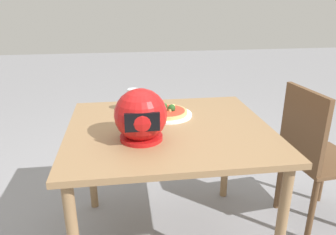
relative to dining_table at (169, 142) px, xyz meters
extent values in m
cube|color=olive|center=(0.00, 0.00, 0.07)|extent=(1.06, 0.95, 0.03)
cylinder|color=olive|center=(-0.47, -0.41, -0.30)|extent=(0.05, 0.05, 0.72)
cylinder|color=olive|center=(0.47, -0.41, -0.30)|extent=(0.05, 0.05, 0.72)
cylinder|color=olive|center=(-0.47, 0.41, -0.30)|extent=(0.05, 0.05, 0.72)
cylinder|color=white|center=(-0.01, -0.17, 0.09)|extent=(0.29, 0.29, 0.01)
cylinder|color=tan|center=(-0.01, -0.17, 0.11)|extent=(0.23, 0.23, 0.02)
cylinder|color=red|center=(-0.01, -0.17, 0.12)|extent=(0.20, 0.20, 0.00)
sphere|color=#234C1E|center=(-0.04, -0.16, 0.13)|extent=(0.04, 0.04, 0.04)
sphere|color=#234C1E|center=(0.03, -0.24, 0.13)|extent=(0.04, 0.04, 0.04)
sphere|color=#234C1E|center=(0.00, -0.20, 0.13)|extent=(0.04, 0.04, 0.04)
cylinder|color=#E0D172|center=(-0.03, -0.15, 0.13)|extent=(0.02, 0.02, 0.01)
cylinder|color=#E0D172|center=(0.00, -0.19, 0.13)|extent=(0.02, 0.02, 0.02)
cylinder|color=#E0D172|center=(0.00, -0.16, 0.13)|extent=(0.03, 0.03, 0.02)
cylinder|color=#E0D172|center=(-0.06, -0.23, 0.13)|extent=(0.03, 0.03, 0.01)
sphere|color=#B21414|center=(0.15, 0.14, 0.21)|extent=(0.25, 0.25, 0.25)
cylinder|color=#B21414|center=(0.15, 0.14, 0.10)|extent=(0.20, 0.20, 0.02)
cube|color=black|center=(0.15, 0.24, 0.22)|extent=(0.15, 0.02, 0.08)
cylinder|color=silver|center=(0.17, -0.26, 0.16)|extent=(0.07, 0.07, 0.14)
cube|color=brown|center=(-0.98, -0.07, -0.22)|extent=(0.44, 0.44, 0.02)
cube|color=brown|center=(-0.79, -0.05, 0.02)|extent=(0.07, 0.38, 0.45)
cylinder|color=brown|center=(-1.13, -0.26, -0.44)|extent=(0.04, 0.04, 0.43)
cylinder|color=brown|center=(-0.79, -0.22, -0.44)|extent=(0.04, 0.04, 0.43)
cylinder|color=brown|center=(-0.83, 0.12, -0.44)|extent=(0.04, 0.04, 0.43)
camera|label=1|loc=(0.23, 1.55, 0.73)|focal=34.58mm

